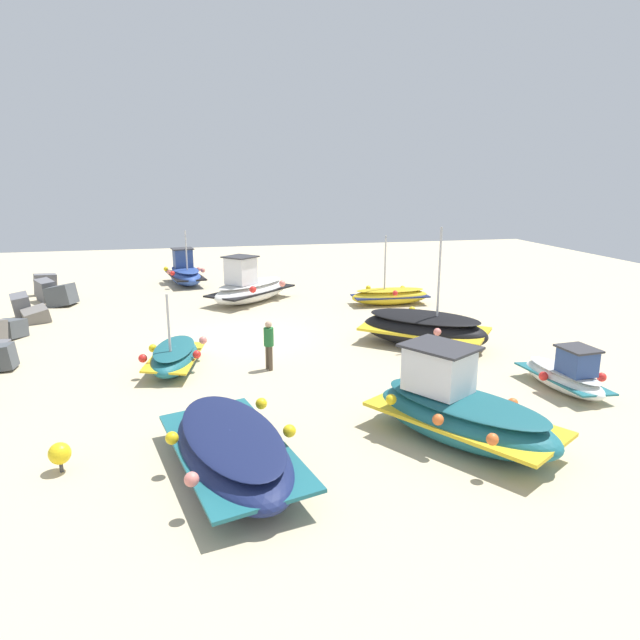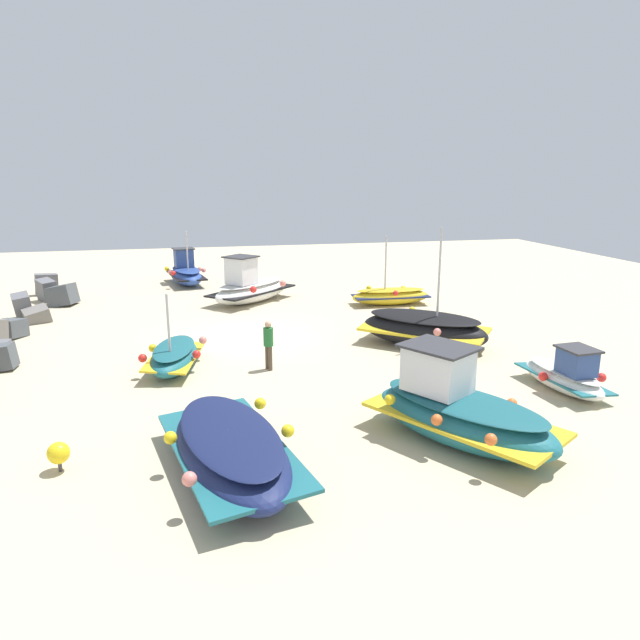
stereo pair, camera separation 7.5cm
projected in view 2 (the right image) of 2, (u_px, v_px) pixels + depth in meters
name	position (u px, v px, depth m)	size (l,w,h in m)	color
ground_plane	(248.00, 337.00, 22.35)	(57.77, 57.77, 0.00)	beige
fishing_boat_0	(230.00, 449.00, 12.15)	(5.36, 3.12, 1.09)	navy
fishing_boat_1	(250.00, 288.00, 28.32)	(4.66, 4.80, 2.36)	white
fishing_boat_2	(391.00, 296.00, 27.86)	(1.80, 3.82, 3.33)	gold
fishing_boat_3	(459.00, 411.00, 13.56)	(5.04, 4.12, 2.23)	#1E6670
fishing_boat_4	(186.00, 273.00, 32.99)	(4.19, 2.39, 3.11)	#2D4C9E
fishing_boat_5	(565.00, 375.00, 16.77)	(3.19, 1.71, 1.47)	white
fishing_boat_6	(424.00, 329.00, 21.05)	(4.52, 4.79, 4.43)	black
fishing_boat_7	(175.00, 356.00, 18.67)	(3.61, 2.13, 2.63)	#1E6670
person_walking	(268.00, 342.00, 18.45)	(0.32, 0.32, 1.62)	brown
mooring_buoy_0	(59.00, 453.00, 12.21)	(0.47, 0.47, 0.66)	#3F3F42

